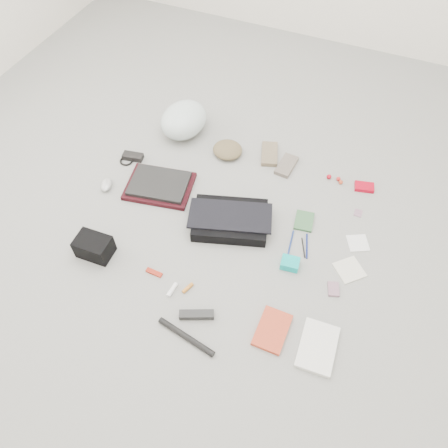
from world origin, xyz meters
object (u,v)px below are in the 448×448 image
at_px(messenger_bag, 230,220).
at_px(camera_bag, 94,247).
at_px(book_red, 272,330).
at_px(bike_helmet, 184,120).
at_px(accordion_wallet, 290,263).
at_px(laptop, 159,183).

relative_size(messenger_bag, camera_bag, 2.25).
height_order(messenger_bag, book_red, messenger_bag).
distance_m(messenger_bag, book_red, 0.63).
bearing_deg(bike_helmet, camera_bag, -82.62).
bearing_deg(book_red, bike_helmet, 132.55).
distance_m(bike_helmet, camera_bag, 0.99).
xyz_separation_m(bike_helmet, camera_bag, (-0.01, -0.99, -0.04)).
relative_size(messenger_bag, book_red, 1.93).
height_order(messenger_bag, camera_bag, camera_bag).
xyz_separation_m(camera_bag, accordion_wallet, (0.92, 0.31, -0.03)).
xyz_separation_m(laptop, bike_helmet, (-0.08, 0.48, 0.06)).
bearing_deg(accordion_wallet, bike_helmet, 136.31).
height_order(laptop, accordion_wallet, laptop).
distance_m(messenger_bag, laptop, 0.47).
bearing_deg(camera_bag, bike_helmet, 86.84).
bearing_deg(book_red, laptop, 147.38).
height_order(bike_helmet, accordion_wallet, bike_helmet).
bearing_deg(camera_bag, messenger_bag, 35.75).
distance_m(messenger_bag, accordion_wallet, 0.39).
relative_size(book_red, accordion_wallet, 2.24).
height_order(bike_helmet, book_red, bike_helmet).
bearing_deg(messenger_bag, camera_bag, -159.35).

